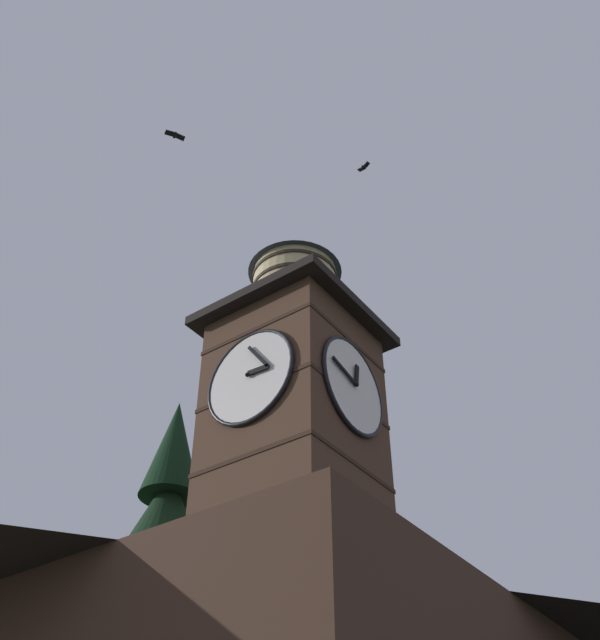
# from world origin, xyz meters

# --- Properties ---
(clock_tower) EXTENTS (3.87, 3.87, 9.78)m
(clock_tower) POSITION_xyz_m (-1.15, -3.01, 10.99)
(clock_tower) COLOR #4C3323
(clock_tower) RESTS_ON building_main
(flying_bird_high) EXTENTS (0.23, 0.48, 0.11)m
(flying_bird_high) POSITION_xyz_m (-3.06, -1.71, 20.57)
(flying_bird_high) COLOR black
(flying_bird_low) EXTENTS (0.52, 0.37, 0.11)m
(flying_bird_low) POSITION_xyz_m (3.11, -3.65, 17.15)
(flying_bird_low) COLOR black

